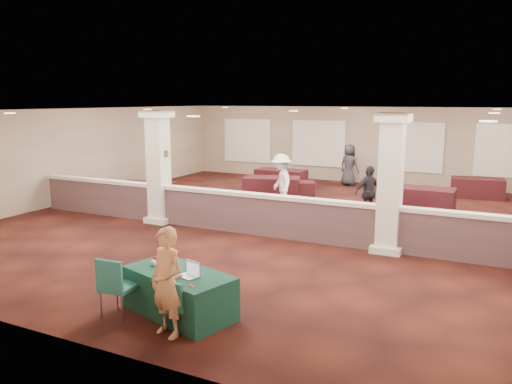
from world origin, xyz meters
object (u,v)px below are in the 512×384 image
at_px(far_table_front_right, 420,200).
at_px(far_table_back_left, 281,179).
at_px(woman, 167,282).
at_px(attendee_d, 349,165).
at_px(near_table, 179,293).
at_px(far_table_front_left, 145,193).
at_px(attendee_b, 281,183).
at_px(conf_chair_main, 175,302).
at_px(attendee_a, 156,171).
at_px(far_table_back_center, 292,191).
at_px(far_table_front_center, 272,188).
at_px(attendee_c, 368,193).
at_px(far_table_back_right, 477,188).
at_px(conf_chair_side, 115,283).

distance_m(far_table_front_right, far_table_back_left, 5.93).
relative_size(woman, attendee_d, 0.98).
distance_m(near_table, far_table_front_left, 9.13).
height_order(woman, attendee_b, attendee_b).
bearing_deg(far_table_front_right, conf_chair_main, -101.91).
xyz_separation_m(conf_chair_main, far_table_back_left, (-3.46, 12.08, -0.10)).
relative_size(woman, attendee_b, 0.91).
relative_size(woman, far_table_front_right, 0.83).
xyz_separation_m(near_table, far_table_front_right, (2.46, 9.50, 0.04)).
bearing_deg(attendee_a, far_table_back_center, -9.59).
bearing_deg(far_table_front_center, attendee_c, -21.51).
height_order(far_table_front_right, attendee_a, attendee_a).
relative_size(near_table, far_table_front_center, 0.96).
relative_size(far_table_front_right, far_table_back_right, 1.14).
bearing_deg(woman, conf_chair_side, -171.50).
bearing_deg(conf_chair_main, far_table_back_right, 70.10).
height_order(far_table_back_left, far_table_back_center, far_table_back_left).
relative_size(far_table_back_left, far_table_back_right, 1.10).
height_order(near_table, far_table_front_left, far_table_front_left).
xyz_separation_m(woman, attendee_d, (-1.24, 14.20, 0.02)).
bearing_deg(attendee_c, attendee_a, 123.24).
bearing_deg(conf_chair_side, far_table_front_right, 67.26).
distance_m(conf_chair_main, far_table_front_left, 9.78).
height_order(conf_chair_side, far_table_back_left, conf_chair_side).
height_order(far_table_back_left, far_table_back_right, far_table_back_left).
bearing_deg(attendee_a, far_table_front_left, -82.04).
distance_m(conf_chair_main, far_table_front_right, 10.30).
distance_m(far_table_front_left, far_table_back_right, 11.79).
relative_size(attendee_b, attendee_c, 1.15).
bearing_deg(attendee_b, woman, -27.92).
distance_m(far_table_back_center, attendee_c, 3.58).
relative_size(conf_chair_side, attendee_d, 0.60).
bearing_deg(attendee_d, woman, 113.40).
bearing_deg(far_table_front_right, far_table_back_left, 160.29).
height_order(far_table_back_right, attendee_c, attendee_c).
bearing_deg(attendee_b, attendee_d, 133.65).
bearing_deg(conf_chair_main, attendee_d, 90.17).
height_order(near_table, attendee_a, attendee_a).
bearing_deg(far_table_back_right, attendee_c, -118.89).
bearing_deg(far_table_back_center, far_table_front_center, -163.91).
xyz_separation_m(woman, far_table_front_right, (2.17, 10.20, -0.43)).
bearing_deg(attendee_c, far_table_back_right, 9.77).
relative_size(far_table_front_left, far_table_back_left, 0.95).
xyz_separation_m(far_table_front_left, far_table_back_right, (10.03, 6.20, -0.02)).
bearing_deg(far_table_front_right, attendee_b, -158.02).
height_order(near_table, conf_chair_side, conf_chair_side).
bearing_deg(near_table, far_table_back_left, 121.66).
bearing_deg(attendee_d, far_table_back_right, -167.43).
bearing_deg(far_table_front_right, near_table, -104.49).
distance_m(far_table_front_right, attendee_a, 9.62).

